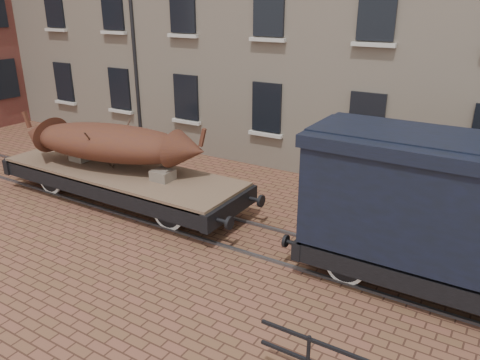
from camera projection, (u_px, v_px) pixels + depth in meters
The scene contains 5 objects.
ground at pixel (258, 241), 11.76m from camera, with size 90.00×90.00×0.00m, color brown.
rail_track at pixel (258, 239), 11.75m from camera, with size 30.00×1.52×0.06m.
flatcar_wagon at pixel (121, 176), 13.75m from camera, with size 8.69×2.36×1.31m.
iron_boat at pixel (110, 142), 13.54m from camera, with size 6.07×2.70×1.48m.
goods_van at pixel (451, 201), 8.97m from camera, with size 6.31×2.30×3.26m.
Camera 1 is at (5.07, -9.13, 5.64)m, focal length 35.00 mm.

